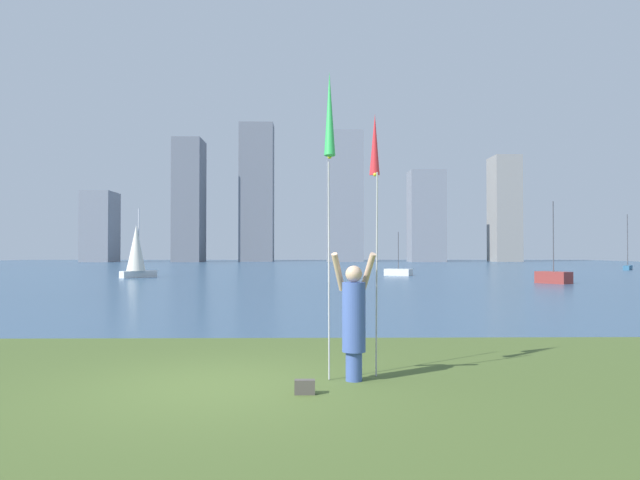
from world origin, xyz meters
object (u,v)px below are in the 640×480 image
kite_flag_left (330,122)px  kite_flag_right (375,153)px  sailboat_2 (398,272)px  bag (305,387)px  sailboat_0 (554,277)px  sailboat_4 (628,266)px  sailboat_3 (136,251)px  person (354,318)px

kite_flag_left → kite_flag_right: (0.72, 0.56, -0.35)m
kite_flag_left → sailboat_2: size_ratio=1.35×
bag → sailboat_2: sailboat_2 is taller
sailboat_0 → sailboat_2: bearing=123.8°
kite_flag_right → kite_flag_left: bearing=-142.2°
sailboat_4 → kite_flag_right: bearing=-121.5°
bag → kite_flag_right: bearing=49.2°
kite_flag_left → bag: 3.73m
sailboat_3 → sailboat_4: 47.39m
person → sailboat_4: (31.25, 50.86, -0.57)m
person → kite_flag_right: bearing=61.6°
sailboat_0 → person: bearing=-117.6°
sailboat_3 → bag: bearing=-70.5°
bag → sailboat_0: sailboat_0 is taller
kite_flag_right → sailboat_3: 35.94m
kite_flag_right → sailboat_0: (13.20, 25.52, -3.02)m
person → sailboat_0: bearing=74.2°
kite_flag_left → bag: kite_flag_left is taller
sailboat_0 → sailboat_3: bearing=163.5°
kite_flag_left → sailboat_3: size_ratio=0.92×
person → bag: size_ratio=6.93×
sailboat_3 → sailboat_4: size_ratio=0.88×
person → sailboat_4: 59.69m
kite_flag_left → bag: (-0.35, -0.68, -3.65)m
sailboat_0 → sailboat_3: (-26.48, 7.84, 1.50)m
kite_flag_right → sailboat_2: kite_flag_right is taller
kite_flag_left → kite_flag_right: bearing=37.8°
kite_flag_right → bag: kite_flag_right is taller
bag → sailboat_4: size_ratio=0.05×
sailboat_0 → kite_flag_right: bearing=-117.3°
bag → sailboat_0: size_ratio=0.06×
person → sailboat_2: (6.12, 37.04, -0.64)m
bag → sailboat_4: bearing=58.3°
bag → sailboat_3: 36.73m
kite_flag_left → sailboat_2: 37.89m
person → sailboat_2: 37.55m
sailboat_3 → kite_flag_left: bearing=-69.7°
kite_flag_right → sailboat_4: bearing=58.5°
person → bag: person is taller
sailboat_4 → kite_flag_left: bearing=-121.8°
bag → sailboat_3: bearing=109.5°
sailboat_2 → person: bearing=-99.4°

